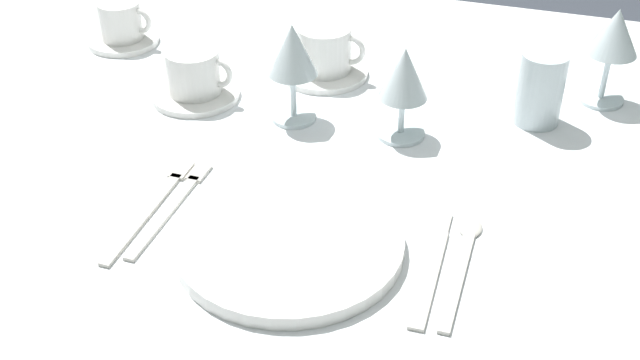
{
  "coord_description": "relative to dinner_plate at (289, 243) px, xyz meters",
  "views": [
    {
      "loc": [
        0.29,
        -0.96,
        1.36
      ],
      "look_at": [
        0.03,
        -0.15,
        0.76
      ],
      "focal_mm": 45.45,
      "sensor_mm": 36.0,
      "label": 1
    }
  ],
  "objects": [
    {
      "name": "dinner_plate",
      "position": [
        0.0,
        0.0,
        0.0
      ],
      "size": [
        0.27,
        0.27,
        0.02
      ],
      "primitive_type": "cylinder",
      "color": "white",
      "rests_on": "dining_table"
    },
    {
      "name": "saucer_right",
      "position": [
        -0.26,
        0.31,
        -0.0
      ],
      "size": [
        0.14,
        0.14,
        0.01
      ],
      "primitive_type": "cylinder",
      "color": "white",
      "rests_on": "dining_table"
    },
    {
      "name": "spoon_soup",
      "position": [
        0.2,
        0.04,
        -0.01
      ],
      "size": [
        0.03,
        0.21,
        0.01
      ],
      "color": "beige",
      "rests_on": "dining_table"
    },
    {
      "name": "fork_outer",
      "position": [
        -0.17,
        0.04,
        -0.01
      ],
      "size": [
        0.02,
        0.21,
        0.0
      ],
      "color": "beige",
      "rests_on": "dining_table"
    },
    {
      "name": "fork_inner",
      "position": [
        -0.19,
        0.03,
        -0.01
      ],
      "size": [
        0.02,
        0.23,
        0.0
      ],
      "color": "beige",
      "rests_on": "dining_table"
    },
    {
      "name": "drink_tumbler",
      "position": [
        0.25,
        0.39,
        0.04
      ],
      "size": [
        0.07,
        0.07,
        0.11
      ],
      "color": "silver",
      "rests_on": "dining_table"
    },
    {
      "name": "coffee_cup_far",
      "position": [
        -0.09,
        0.44,
        0.04
      ],
      "size": [
        0.11,
        0.09,
        0.07
      ],
      "color": "white",
      "rests_on": "saucer_far"
    },
    {
      "name": "dinner_knife",
      "position": [
        0.17,
        0.01,
        -0.01
      ],
      "size": [
        0.02,
        0.21,
        0.0
      ],
      "color": "beige",
      "rests_on": "dining_table"
    },
    {
      "name": "wine_glass_left",
      "position": [
        0.07,
        0.29,
        0.08
      ],
      "size": [
        0.07,
        0.07,
        0.14
      ],
      "color": "silver",
      "rests_on": "dining_table"
    },
    {
      "name": "wine_glass_centre",
      "position": [
        0.34,
        0.49,
        0.1
      ],
      "size": [
        0.08,
        0.08,
        0.15
      ],
      "color": "silver",
      "rests_on": "dining_table"
    },
    {
      "name": "wine_glass_right",
      "position": [
        -0.09,
        0.29,
        0.1
      ],
      "size": [
        0.07,
        0.07,
        0.15
      ],
      "color": "silver",
      "rests_on": "dining_table"
    },
    {
      "name": "coffee_cup_left",
      "position": [
        -0.46,
        0.45,
        0.03
      ],
      "size": [
        0.1,
        0.07,
        0.07
      ],
      "color": "white",
      "rests_on": "saucer_left"
    },
    {
      "name": "saucer_left",
      "position": [
        -0.47,
        0.45,
        -0.0
      ],
      "size": [
        0.12,
        0.12,
        0.01
      ],
      "primitive_type": "cylinder",
      "color": "white",
      "rests_on": "dining_table"
    },
    {
      "name": "dining_table",
      "position": [
        -0.03,
        0.27,
        -0.09
      ],
      "size": [
        1.8,
        1.11,
        0.74
      ],
      "color": "white",
      "rests_on": "ground"
    },
    {
      "name": "coffee_cup_right",
      "position": [
        -0.26,
        0.31,
        0.04
      ],
      "size": [
        0.11,
        0.08,
        0.07
      ],
      "color": "white",
      "rests_on": "saucer_right"
    },
    {
      "name": "saucer_far",
      "position": [
        -0.09,
        0.44,
        -0.0
      ],
      "size": [
        0.14,
        0.14,
        0.01
      ],
      "primitive_type": "cylinder",
      "color": "white",
      "rests_on": "dining_table"
    }
  ]
}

